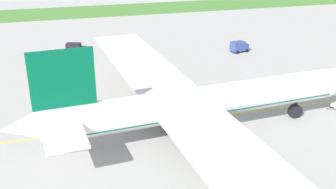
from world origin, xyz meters
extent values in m
plane|color=#ADAAA5|center=(0.00, 0.00, 0.00)|extent=(600.00, 600.00, 0.00)
cube|color=yellow|center=(0.00, 3.71, 0.00)|extent=(280.00, 0.36, 0.01)
cube|color=#4C8438|center=(0.00, 105.93, 0.05)|extent=(320.00, 24.00, 0.10)
cylinder|color=white|center=(-5.53, -2.09, 5.91)|extent=(50.40, 9.51, 5.25)
cube|color=#055938|center=(-5.53, -2.09, 4.99)|extent=(48.36, 8.92, 0.63)
sphere|color=white|center=(20.88, 0.17, 5.91)|extent=(4.99, 4.99, 4.99)
cone|color=white|center=(-32.86, -4.43, 6.30)|extent=(6.14, 4.94, 4.46)
cube|color=#055938|center=(-26.51, -3.89, 12.73)|extent=(9.04, 1.29, 8.40)
cube|color=white|center=(-27.95, 1.26, 6.69)|extent=(6.21, 8.84, 0.37)
cube|color=white|center=(-27.06, -9.20, 6.69)|extent=(6.21, 8.84, 0.37)
cube|color=white|center=(-10.18, 22.79, 5.25)|extent=(14.84, 45.90, 0.42)
cylinder|color=#B7BABF|center=(-7.81, 12.80, 3.66)|extent=(5.22, 3.30, 2.89)
cylinder|color=black|center=(-5.33, 13.02, 3.66)|extent=(0.69, 3.06, 3.03)
cylinder|color=#B7BABF|center=(-5.24, -17.15, 3.66)|extent=(5.22, 3.30, 2.89)
cylinder|color=black|center=(-2.76, -16.94, 3.66)|extent=(0.69, 3.06, 3.03)
cylinder|color=black|center=(13.45, -0.46, 2.26)|extent=(0.55, 0.55, 2.03)
cylinder|color=black|center=(13.45, -0.46, 1.25)|extent=(2.58, 1.33, 2.49)
cylinder|color=black|center=(-9.76, 0.31, 2.26)|extent=(0.55, 0.55, 2.03)
cylinder|color=black|center=(-9.76, 0.31, 1.25)|extent=(2.58, 1.33, 2.49)
cylinder|color=black|center=(-9.29, -5.18, 2.26)|extent=(0.55, 0.55, 2.03)
cylinder|color=black|center=(-9.29, -5.18, 1.25)|extent=(2.58, 1.33, 2.49)
cube|color=black|center=(20.10, 0.11, 6.56)|extent=(2.17, 4.08, 0.95)
sphere|color=black|center=(-24.73, -1.15, 6.38)|extent=(0.37, 0.37, 0.37)
sphere|color=black|center=(-21.81, -0.90, 6.38)|extent=(0.37, 0.37, 0.37)
sphere|color=black|center=(-18.89, -0.65, 6.38)|extent=(0.37, 0.37, 0.37)
sphere|color=black|center=(-15.97, -0.40, 6.38)|extent=(0.37, 0.37, 0.37)
sphere|color=black|center=(-13.05, -0.15, 6.38)|extent=(0.37, 0.37, 0.37)
sphere|color=black|center=(-10.13, 0.10, 6.38)|extent=(0.37, 0.37, 0.37)
sphere|color=black|center=(-7.21, 0.35, 6.38)|extent=(0.37, 0.37, 0.37)
sphere|color=black|center=(-4.29, 0.60, 6.38)|extent=(0.37, 0.37, 0.37)
sphere|color=black|center=(-1.37, 0.85, 6.38)|extent=(0.37, 0.37, 0.37)
sphere|color=black|center=(1.55, 1.10, 6.38)|extent=(0.37, 0.37, 0.37)
sphere|color=black|center=(4.47, 1.35, 6.38)|extent=(0.37, 0.37, 0.37)
sphere|color=black|center=(7.39, 1.60, 6.38)|extent=(0.37, 0.37, 0.37)
sphere|color=black|center=(10.31, 1.85, 6.38)|extent=(0.37, 0.37, 0.37)
sphere|color=black|center=(13.23, 2.10, 6.38)|extent=(0.37, 0.37, 0.37)
cylinder|color=black|center=(21.37, 0.21, 0.60)|extent=(1.80, 0.27, 0.12)
cylinder|color=black|center=(22.72, 1.36, 0.45)|extent=(0.93, 0.43, 0.90)
cylinder|color=black|center=(-8.80, -6.21, 0.42)|extent=(0.12, 0.12, 0.84)
cylinder|color=orange|center=(-8.68, -6.13, 1.11)|extent=(0.10, 0.10, 0.54)
cylinder|color=black|center=(-8.95, -6.33, 0.42)|extent=(0.12, 0.12, 0.84)
cylinder|color=orange|center=(-9.07, -6.42, 1.11)|extent=(0.10, 0.10, 0.54)
cube|color=orange|center=(-8.87, -6.27, 1.14)|extent=(0.50, 0.46, 0.60)
sphere|color=tan|center=(-8.87, -6.27, 1.57)|extent=(0.23, 0.23, 0.23)
cube|color=#B21E19|center=(-31.77, 40.77, 1.63)|extent=(3.50, 2.34, 2.36)
cube|color=#B21E19|center=(-29.59, 40.86, 1.37)|extent=(1.41, 2.16, 1.84)
cube|color=#263347|center=(-28.98, 40.89, 1.74)|extent=(0.16, 1.84, 0.81)
cylinder|color=black|center=(-29.64, 41.96, 0.45)|extent=(0.91, 0.34, 0.90)
cylinder|color=black|center=(-29.55, 39.76, 0.45)|extent=(0.91, 0.34, 0.90)
cylinder|color=black|center=(-32.67, 41.83, 0.45)|extent=(0.91, 0.34, 0.90)
cylinder|color=black|center=(-32.58, 39.63, 0.45)|extent=(0.91, 0.34, 0.90)
cube|color=#33478C|center=(20.31, 39.44, 1.69)|extent=(4.10, 3.22, 2.49)
cube|color=#33478C|center=(22.55, 40.02, 1.30)|extent=(1.94, 2.57, 1.70)
cube|color=#263347|center=(23.19, 40.18, 1.64)|extent=(0.58, 1.96, 0.75)
cylinder|color=black|center=(22.25, 41.17, 0.45)|extent=(0.95, 0.52, 0.90)
cylinder|color=black|center=(22.85, 38.86, 0.45)|extent=(0.95, 0.52, 0.90)
cylinder|color=black|center=(19.14, 40.37, 0.45)|extent=(0.95, 0.52, 0.90)
cylinder|color=black|center=(19.74, 38.05, 0.45)|extent=(0.95, 0.52, 0.90)
cube|color=black|center=(-22.78, 48.96, 1.81)|extent=(4.24, 3.23, 2.73)
cube|color=black|center=(-20.51, 48.21, 1.34)|extent=(2.03, 2.44, 1.79)
cube|color=#263347|center=(-19.86, 48.00, 1.70)|extent=(0.65, 1.76, 0.79)
cylinder|color=black|center=(-20.17, 49.24, 0.45)|extent=(0.95, 0.57, 0.90)
cylinder|color=black|center=(-20.84, 47.18, 0.45)|extent=(0.95, 0.57, 0.90)
cylinder|color=black|center=(-23.33, 50.28, 0.45)|extent=(0.95, 0.57, 0.90)
cylinder|color=black|center=(-24.01, 48.22, 0.45)|extent=(0.95, 0.57, 0.90)
camera|label=1|loc=(-26.46, -58.51, 32.64)|focal=43.55mm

